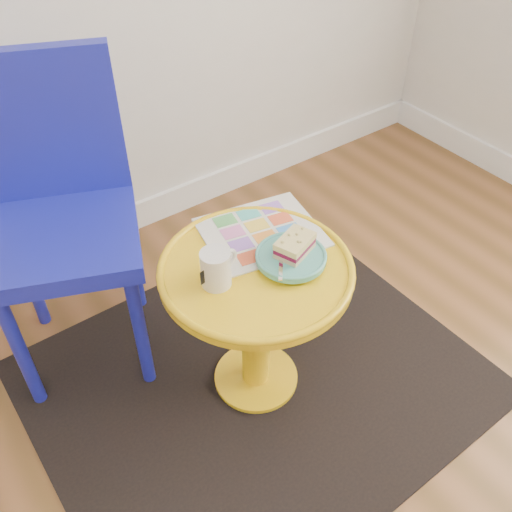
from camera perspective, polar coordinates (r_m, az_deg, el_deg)
rug at (r=1.84m, az=0.00°, el=-12.16°), size 1.31×1.12×0.01m
side_table at (r=1.57m, az=0.00°, el=-4.78°), size 0.51×0.51×0.48m
chair at (r=1.69m, az=-19.19°, el=4.90°), size 0.54×0.54×0.94m
newspaper at (r=1.58m, az=0.52°, el=2.41°), size 0.36×0.32×0.01m
mug at (r=1.40m, az=-3.98°, el=-1.13°), size 0.11×0.08×0.10m
plate at (r=1.48m, az=3.52°, el=-0.13°), size 0.19×0.19×0.02m
cake_slice at (r=1.47m, az=3.90°, el=1.09°), size 0.12×0.10×0.05m
fork at (r=1.46m, az=2.52°, el=-0.32°), size 0.10×0.12×0.00m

